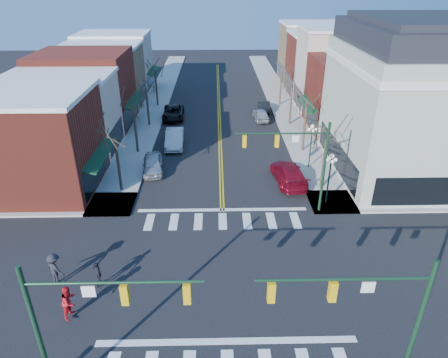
{
  "coord_description": "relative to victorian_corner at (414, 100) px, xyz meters",
  "views": [
    {
      "loc": [
        -0.43,
        -18.49,
        16.3
      ],
      "look_at": [
        0.13,
        7.57,
        2.8
      ],
      "focal_mm": 32.0,
      "sensor_mm": 36.0,
      "label": 1
    }
  ],
  "objects": [
    {
      "name": "bldg_left_tan",
      "position": [
        -32.0,
        21.25,
        -2.76
      ],
      "size": [
        10.0,
        7.5,
        7.8
      ],
      "primitive_type": "cube",
      "color": "#9B7C55",
      "rests_on": "ground"
    },
    {
      "name": "bldg_right_brick_b",
      "position": [
        -1.0,
        26.5,
        -2.41
      ],
      "size": [
        10.0,
        8.0,
        8.5
      ],
      "primitive_type": "cube",
      "color": "maroon",
      "rests_on": "ground"
    },
    {
      "name": "tree_right_a",
      "position": [
        -8.1,
        -3.5,
        -4.35
      ],
      "size": [
        0.24,
        0.24,
        4.62
      ],
      "primitive_type": "cylinder",
      "color": "#382B21",
      "rests_on": "ground"
    },
    {
      "name": "tree_right_b",
      "position": [
        -8.1,
        4.5,
        -4.07
      ],
      "size": [
        0.24,
        0.24,
        5.18
      ],
      "primitive_type": "cylinder",
      "color": "#382B21",
      "rests_on": "ground"
    },
    {
      "name": "sidewalk_left",
      "position": [
        -25.25,
        5.5,
        -6.58
      ],
      "size": [
        3.5,
        70.0,
        0.15
      ],
      "primitive_type": "cube",
      "color": "#9E9B93",
      "rests_on": "ground"
    },
    {
      "name": "car_left_near",
      "position": [
        -22.75,
        0.13,
        -5.9
      ],
      "size": [
        2.33,
        4.63,
        1.51
      ],
      "primitive_type": "imported",
      "rotation": [
        0.0,
        0.0,
        0.13
      ],
      "color": "#B6B6BB",
      "rests_on": "ground"
    },
    {
      "name": "ground",
      "position": [
        -16.5,
        -14.5,
        -6.66
      ],
      "size": [
        160.0,
        160.0,
        0.0
      ],
      "primitive_type": "plane",
      "color": "black",
      "rests_on": "ground"
    },
    {
      "name": "traffic_mast_far_right",
      "position": [
        -10.95,
        -7.1,
        -1.95
      ],
      "size": [
        6.6,
        0.28,
        7.2
      ],
      "color": "#14331E",
      "rests_on": "ground"
    },
    {
      "name": "tree_left_c",
      "position": [
        -24.9,
        12.5,
        -4.38
      ],
      "size": [
        0.24,
        0.24,
        4.55
      ],
      "primitive_type": "cylinder",
      "color": "#382B21",
      "rests_on": "ground"
    },
    {
      "name": "car_right_near",
      "position": [
        -10.65,
        -2.24,
        -5.83
      ],
      "size": [
        2.86,
        5.92,
        1.66
      ],
      "primitive_type": "imported",
      "rotation": [
        0.0,
        0.0,
        3.24
      ],
      "color": "maroon",
      "rests_on": "ground"
    },
    {
      "name": "bldg_right_stucco",
      "position": [
        -1.0,
        19.0,
        -1.66
      ],
      "size": [
        10.0,
        7.0,
        10.0
      ],
      "primitive_type": "cube",
      "color": "#C0B49E",
      "rests_on": "ground"
    },
    {
      "name": "pedestrian_dark_b",
      "position": [
        -26.31,
        -14.72,
        -5.53
      ],
      "size": [
        1.46,
        1.27,
        1.95
      ],
      "primitive_type": "imported",
      "rotation": [
        0.0,
        0.0,
        2.6
      ],
      "color": "black",
      "rests_on": "sidewalk_left"
    },
    {
      "name": "tree_left_d",
      "position": [
        -24.9,
        20.5,
        -4.21
      ],
      "size": [
        0.24,
        0.24,
        4.9
      ],
      "primitive_type": "cylinder",
      "color": "#382B21",
      "rests_on": "ground"
    },
    {
      "name": "bldg_right_tan",
      "position": [
        -1.0,
        34.5,
        -2.16
      ],
      "size": [
        10.0,
        8.0,
        9.0
      ],
      "primitive_type": "cube",
      "color": "#9B7C55",
      "rests_on": "ground"
    },
    {
      "name": "car_left_far",
      "position": [
        -22.25,
        15.2,
        -5.9
      ],
      "size": [
        2.7,
        5.56,
        1.52
      ],
      "primitive_type": "imported",
      "rotation": [
        0.0,
        0.0,
        0.03
      ],
      "color": "black",
      "rests_on": "ground"
    },
    {
      "name": "car_left_mid",
      "position": [
        -21.3,
        6.26,
        -5.81
      ],
      "size": [
        1.99,
        5.19,
        1.69
      ],
      "primitive_type": "imported",
      "rotation": [
        0.0,
        0.0,
        0.04
      ],
      "color": "silver",
      "rests_on": "ground"
    },
    {
      "name": "traffic_mast_near_left",
      "position": [
        -22.05,
        -21.9,
        -1.95
      ],
      "size": [
        6.6,
        0.28,
        7.2
      ],
      "color": "#14331E",
      "rests_on": "ground"
    },
    {
      "name": "pedestrian_dark_a",
      "position": [
        -23.8,
        -15.04,
        -5.7
      ],
      "size": [
        0.79,
        1.03,
        1.62
      ],
      "primitive_type": "imported",
      "rotation": [
        0.0,
        0.0,
        -1.09
      ],
      "color": "black",
      "rests_on": "sidewalk_left"
    },
    {
      "name": "lamppost_midblock",
      "position": [
        -8.3,
        0.5,
        -3.7
      ],
      "size": [
        0.36,
        0.36,
        4.33
      ],
      "color": "#14331E",
      "rests_on": "ground"
    },
    {
      "name": "traffic_mast_near_right",
      "position": [
        -10.95,
        -21.9,
        -1.95
      ],
      "size": [
        6.6,
        0.28,
        7.2
      ],
      "color": "#14331E",
      "rests_on": "ground"
    },
    {
      "name": "bldg_left_stucco_a",
      "position": [
        -32.0,
        5.0,
        -2.91
      ],
      "size": [
        10.0,
        7.0,
        7.5
      ],
      "primitive_type": "cube",
      "color": "#C0B49E",
      "rests_on": "ground"
    },
    {
      "name": "bldg_right_brick_a",
      "position": [
        -1.0,
        11.25,
        -2.66
      ],
      "size": [
        10.0,
        8.5,
        8.0
      ],
      "primitive_type": "cube",
      "color": "maroon",
      "rests_on": "ground"
    },
    {
      "name": "pedestrian_red_b",
      "position": [
        -24.65,
        -17.36,
        -5.54
      ],
      "size": [
        0.94,
        1.09,
        1.93
      ],
      "primitive_type": "imported",
      "rotation": [
        0.0,
        0.0,
        1.33
      ],
      "color": "red",
      "rests_on": "sidewalk_left"
    },
    {
      "name": "bldg_left_stucco_b",
      "position": [
        -32.0,
        29.0,
        -2.56
      ],
      "size": [
        10.0,
        8.0,
        8.2
      ],
      "primitive_type": "cube",
      "color": "#C0B49E",
      "rests_on": "ground"
    },
    {
      "name": "bldg_left_brick_a",
      "position": [
        -32.0,
        -2.75,
        -2.66
      ],
      "size": [
        10.0,
        8.5,
        8.0
      ],
      "primitive_type": "cube",
      "color": "maroon",
      "rests_on": "ground"
    },
    {
      "name": "victorian_corner",
      "position": [
        0.0,
        0.0,
        0.0
      ],
      "size": [
        12.25,
        14.25,
        13.3
      ],
      "color": "#A8B39B",
      "rests_on": "ground"
    },
    {
      "name": "bldg_left_brick_b",
      "position": [
        -32.0,
        13.0,
        -2.41
      ],
      "size": [
        10.0,
        9.0,
        8.5
      ],
      "primitive_type": "cube",
      "color": "maroon",
      "rests_on": "ground"
    },
    {
      "name": "tree_left_a",
      "position": [
        -24.9,
        -3.5,
        -4.28
      ],
      "size": [
        0.24,
        0.24,
        4.76
      ],
      "primitive_type": "cylinder",
      "color": "#382B21",
      "rests_on": "ground"
    },
    {
      "name": "tree_right_d",
      "position": [
        -8.1,
        20.5,
        -4.17
      ],
      "size": [
        0.24,
        0.24,
        4.97
      ],
      "primitive_type": "cylinder",
      "color": "#382B21",
      "rests_on": "ground"
    },
    {
      "name": "car_right_far",
      "position": [
        -10.6,
        17.88,
        -5.95
      ],
      "size": [
        1.77,
        4.38,
        1.41
      ],
      "primitive_type": "imported",
      "rotation": [
        0.0,
        0.0,
        3.08
      ],
      "color": "black",
      "rests_on": "ground"
    },
    {
      "name": "tree_left_b",
      "position": [
        -24.9,
        4.5,
        -4.14
      ],
      "size": [
        0.24,
        0.24,
        5.04
      ],
      "primitive_type": "cylinder",
      "color": "#382B21",
      "rests_on": "ground"
    },
    {
      "name": "sidewalk_right",
      "position": [
        -7.75,
        5.5,
        -6.58
      ],
      "size": [
        3.5,
        70.0,
        0.15
      ],
      "primitive_type": "cube",
      "color": "#9E9B93",
      "rests_on": "ground"
    },
    {
      "name": "lamppost_corner",
      "position": [
        -8.3,
        -6.0,
        -3.7
      ],
      "size": [
        0.36,
        0.36,
        4.33
      ],
      "color": "#14331E",
      "rests_on": "ground"
    },
    {
      "name": "tree_right_c",
      "position": [
        -8.1,
        12.5,
        -4.24
      ],
      "size": [
        0.24,
        0.24,
        4.83
      ],
      "primitive_type": "cylinder",
      "color": "#382B21",
      "rests_on": "ground"
    },
    {
      "name": "car_right_mid",
      "position": [
        -11.36,
        14.34,
        -5.93
      ],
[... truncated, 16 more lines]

